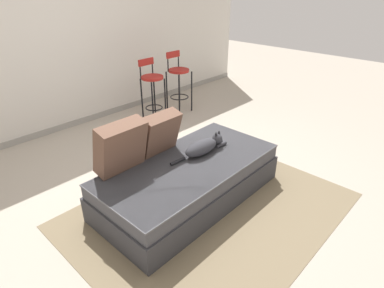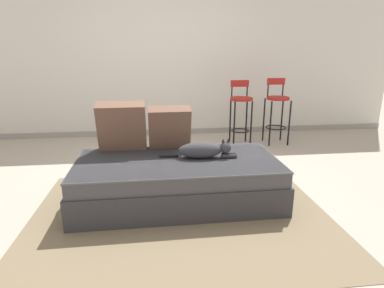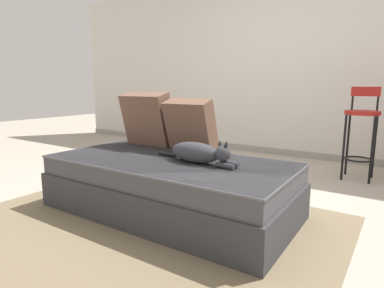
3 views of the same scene
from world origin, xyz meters
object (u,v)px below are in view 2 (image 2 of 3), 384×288
at_px(bar_stool_near_window, 241,107).
at_px(couch, 178,180).
at_px(bar_stool_by_doorway, 277,106).
at_px(cat, 203,150).
at_px(throw_pillow_middle, 169,127).
at_px(throw_pillow_corner, 122,126).

bearing_deg(bar_stool_near_window, couch, -120.82).
bearing_deg(bar_stool_by_doorway, cat, -128.04).
distance_m(couch, cat, 0.38).
height_order(cat, bar_stool_near_window, bar_stool_near_window).
bearing_deg(cat, throw_pillow_middle, 131.79).
distance_m(throw_pillow_corner, bar_stool_by_doorway, 2.67).
bearing_deg(bar_stool_by_doorway, bar_stool_near_window, 179.96).
xyz_separation_m(couch, cat, (0.25, 0.03, 0.28)).
xyz_separation_m(throw_pillow_middle, cat, (0.30, -0.34, -0.15)).
bearing_deg(throw_pillow_corner, bar_stool_near_window, 42.30).
distance_m(bar_stool_near_window, bar_stool_by_doorway, 0.57).
bearing_deg(throw_pillow_corner, cat, -23.11).
height_order(throw_pillow_corner, throw_pillow_middle, throw_pillow_corner).
bearing_deg(throw_pillow_corner, throw_pillow_middle, 0.56).
bearing_deg(bar_stool_by_doorway, throw_pillow_middle, -139.34).
relative_size(couch, throw_pillow_corner, 3.82).
bearing_deg(cat, bar_stool_near_window, 64.85).
distance_m(throw_pillow_corner, throw_pillow_middle, 0.48).
relative_size(couch, cat, 2.61).
distance_m(couch, throw_pillow_corner, 0.79).
bearing_deg(bar_stool_near_window, throw_pillow_corner, -137.70).
height_order(throw_pillow_middle, bar_stool_by_doorway, bar_stool_by_doorway).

